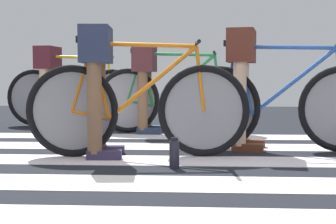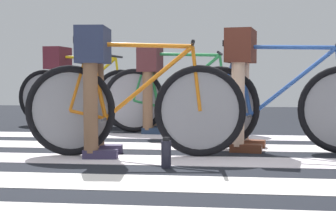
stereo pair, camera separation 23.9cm
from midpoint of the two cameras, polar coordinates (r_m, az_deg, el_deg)
The scene contains 11 objects.
ground at distance 3.57m, azimuth -4.53°, elevation -6.17°, with size 18.00×14.00×0.02m.
crosswalk_markings at distance 3.33m, azimuth -4.99°, elevation -6.70°, with size 5.47×4.23×0.00m.
bicycle_1_of_4 at distance 3.87m, azimuth -5.26°, elevation 0.53°, with size 1.74×0.52×0.93m.
cyclist_1_of_4 at distance 3.90m, azimuth -9.86°, elevation 4.43°, with size 0.34×0.43×1.01m.
bicycle_2_of_4 at distance 4.26m, azimuth 11.01°, elevation 0.79°, with size 1.72×0.55×0.93m.
cyclist_2_of_4 at distance 4.28m, azimuth 6.88°, elevation 4.56°, with size 0.37×0.44×1.02m.
bicycle_3_of_4 at distance 5.46m, azimuth -0.67°, elevation 1.57°, with size 1.74×0.52×0.93m.
cyclist_3_of_4 at distance 5.51m, azimuth -3.88°, elevation 4.03°, with size 0.33×0.42×0.96m.
bicycle_4_of_4 at distance 6.35m, azimuth -11.95°, elevation 1.83°, with size 1.73×0.52×0.93m.
cyclist_4_of_4 at distance 6.46m, azimuth -14.57°, elevation 4.15°, with size 0.34×0.43×1.00m.
water_bottle at distance 3.40m, azimuth -1.29°, elevation -4.79°, with size 0.07×0.07×0.21m.
Camera 1 is at (0.36, -3.48, 0.64)m, focal length 53.13 mm.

